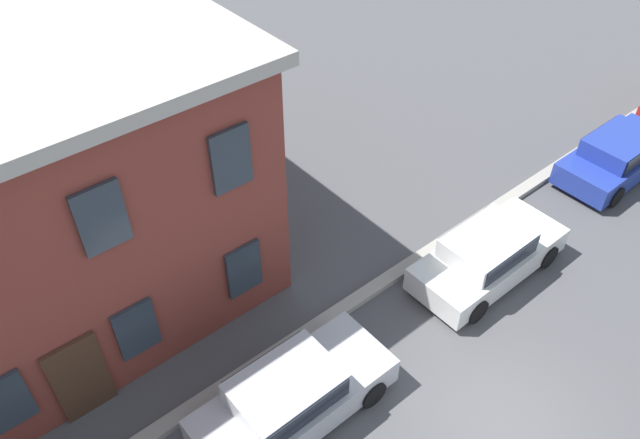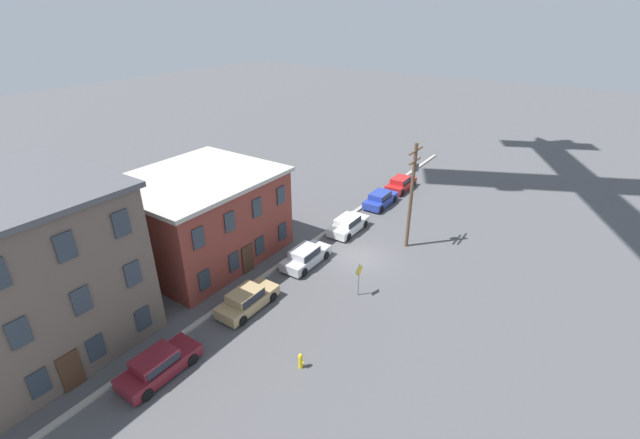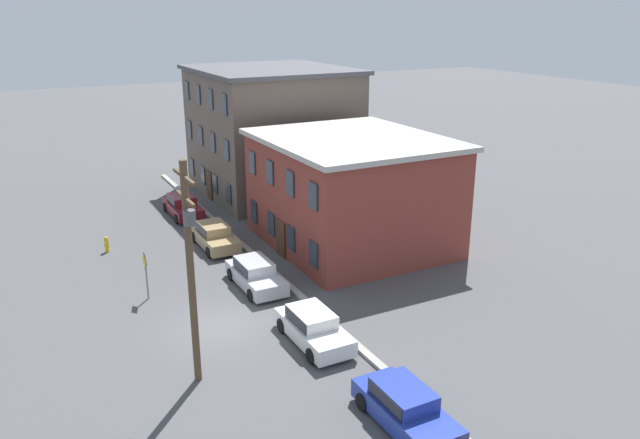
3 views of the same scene
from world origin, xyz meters
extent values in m
plane|color=#4C4C4F|center=(0.00, 0.00, 0.00)|extent=(200.00, 200.00, 0.00)
cube|color=#9E998E|center=(0.00, 4.50, 0.08)|extent=(56.00, 0.36, 0.16)
cube|color=#2D3842|center=(-7.87, 5.94, 1.58)|extent=(0.90, 0.10, 1.40)
cube|color=#2D3842|center=(-5.13, 5.94, 1.58)|extent=(0.90, 0.10, 1.40)
cube|color=#2D3842|center=(-5.13, 5.94, 4.73)|extent=(0.90, 0.10, 1.40)
cube|color=#2D3842|center=(-2.39, 5.94, 1.58)|extent=(0.90, 0.10, 1.40)
cube|color=#2D3842|center=(-2.39, 5.94, 4.73)|extent=(0.90, 0.10, 1.40)
cube|color=#472D1E|center=(-6.50, 5.94, 1.10)|extent=(1.10, 0.10, 2.20)
cube|color=#B7B7BC|center=(-3.21, 3.03, 0.53)|extent=(4.40, 1.80, 0.70)
cube|color=#B7B7BC|center=(-3.41, 3.03, 1.15)|extent=(2.20, 1.51, 0.55)
cube|color=#1E232D|center=(-3.41, 3.03, 1.15)|extent=(2.02, 1.58, 0.48)
cylinder|color=black|center=(-1.76, 3.88, 0.33)|extent=(0.66, 0.22, 0.66)
cylinder|color=black|center=(-1.76, 2.18, 0.33)|extent=(0.66, 0.22, 0.66)
cylinder|color=black|center=(-4.66, 3.88, 0.33)|extent=(0.66, 0.22, 0.66)
cube|color=silver|center=(3.22, 3.08, 0.53)|extent=(4.40, 1.80, 0.70)
cube|color=silver|center=(3.02, 3.08, 1.15)|extent=(2.20, 1.51, 0.55)
cube|color=#1E232D|center=(3.02, 3.08, 1.15)|extent=(2.02, 1.58, 0.48)
cylinder|color=black|center=(4.67, 3.93, 0.33)|extent=(0.66, 0.22, 0.66)
cylinder|color=black|center=(4.67, 2.23, 0.33)|extent=(0.66, 0.22, 0.66)
cylinder|color=black|center=(1.77, 3.93, 0.33)|extent=(0.66, 0.22, 0.66)
cylinder|color=black|center=(1.77, 2.23, 0.33)|extent=(0.66, 0.22, 0.66)
cube|color=#233899|center=(9.76, 3.28, 0.53)|extent=(4.40, 1.80, 0.70)
cube|color=#233899|center=(9.56, 3.28, 1.15)|extent=(2.20, 1.51, 0.55)
cube|color=#1E232D|center=(9.56, 3.28, 1.15)|extent=(2.02, 1.58, 0.48)
cylinder|color=black|center=(11.21, 4.13, 0.33)|extent=(0.66, 0.22, 0.66)
cylinder|color=black|center=(8.31, 4.13, 0.33)|extent=(0.66, 0.22, 0.66)
cylinder|color=black|center=(8.31, 2.43, 0.33)|extent=(0.66, 0.22, 0.66)
camera|label=1|loc=(-7.41, -2.85, 12.09)|focal=35.00mm
camera|label=2|loc=(-25.74, -13.58, 17.71)|focal=24.00mm
camera|label=3|loc=(24.47, -7.80, 13.67)|focal=35.00mm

